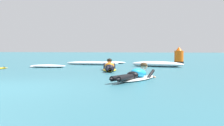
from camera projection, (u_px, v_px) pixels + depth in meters
name	position (u px, v px, depth m)	size (l,w,h in m)	color
ground_plane	(106.00, 65.00, 16.33)	(120.00, 120.00, 0.00)	#2D6B7A
surfer_near	(136.00, 75.00, 8.51)	(1.13, 2.44, 0.53)	white
surfer_far	(110.00, 67.00, 12.29)	(1.03, 2.44, 0.53)	yellow
whitewater_front	(112.00, 63.00, 18.22)	(1.72, 0.84, 0.13)	white
whitewater_mid_left	(48.00, 66.00, 14.29)	(1.88, 0.92, 0.15)	white
whitewater_mid_right	(157.00, 64.00, 14.90)	(2.87, 1.47, 0.28)	white
whitewater_back	(92.00, 63.00, 16.61)	(3.14, 0.73, 0.20)	white
channel_marker_buoy	(179.00, 57.00, 18.33)	(0.60, 0.60, 1.04)	#EA5B0F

